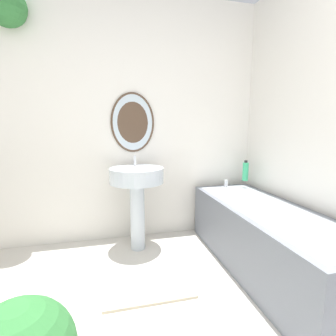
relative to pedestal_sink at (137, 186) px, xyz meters
name	(u,v)px	position (x,y,z in m)	size (l,w,h in m)	color
wall_back	(118,114)	(-0.14, 0.30, 0.66)	(2.83, 0.32, 2.40)	silver
pedestal_sink	(137,186)	(0.00, 0.00, 0.00)	(0.49, 0.49, 0.88)	silver
bathtub	(267,238)	(0.96, -0.59, -0.34)	(0.61, 1.65, 0.59)	slate
shampoo_bottle	(245,171)	(1.14, 0.06, 0.08)	(0.06, 0.06, 0.21)	#38B275
bath_mat	(148,289)	(0.00, -0.63, -0.60)	(0.63, 0.32, 0.02)	#B7A88E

